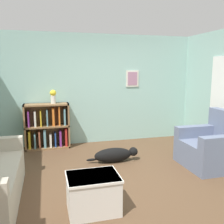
{
  "coord_description": "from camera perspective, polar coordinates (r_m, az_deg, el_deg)",
  "views": [
    {
      "loc": [
        -1.09,
        -3.68,
        1.77
      ],
      "look_at": [
        0.0,
        0.4,
        1.05
      ],
      "focal_mm": 40.0,
      "sensor_mm": 36.0,
      "label": 1
    }
  ],
  "objects": [
    {
      "name": "bookshelf",
      "position": [
        5.85,
        -14.49,
        -3.43
      ],
      "size": [
        0.98,
        0.34,
        1.02
      ],
      "color": "olive",
      "rests_on": "ground_plane"
    },
    {
      "name": "vase",
      "position": [
        5.72,
        -13.31,
        3.63
      ],
      "size": [
        0.14,
        0.14,
        0.31
      ],
      "color": "silver",
      "rests_on": "bookshelf"
    },
    {
      "name": "coffee_table",
      "position": [
        3.29,
        -4.35,
        -17.81
      ],
      "size": [
        0.65,
        0.51,
        0.47
      ],
      "color": "silver",
      "rests_on": "ground_plane"
    },
    {
      "name": "wall_back",
      "position": [
        6.04,
        -4.54,
        5.2
      ],
      "size": [
        5.6,
        0.13,
        2.6
      ],
      "color": "#93BCB2",
      "rests_on": "ground_plane"
    },
    {
      "name": "recliner_chair",
      "position": [
        5.0,
        22.01,
        -7.46
      ],
      "size": [
        0.94,
        0.97,
        1.02
      ],
      "color": "slate",
      "rests_on": "ground_plane"
    },
    {
      "name": "ground_plane",
      "position": [
        4.22,
        1.45,
        -15.1
      ],
      "size": [
        14.0,
        14.0,
        0.0
      ],
      "primitive_type": "plane",
      "color": "brown"
    },
    {
      "name": "dog",
      "position": [
        4.89,
        0.65,
        -9.75
      ],
      "size": [
        1.02,
        0.25,
        0.28
      ],
      "color": "black",
      "rests_on": "ground_plane"
    }
  ]
}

